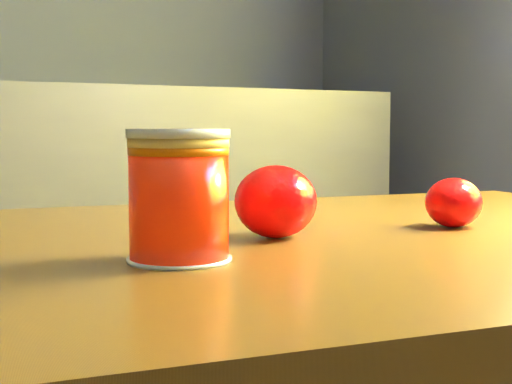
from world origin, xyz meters
name	(u,v)px	position (x,y,z in m)	size (l,w,h in m)	color
table	(330,323)	(0.82, 0.26, 0.61)	(1.00, 0.75, 0.71)	brown
juice_glass	(179,196)	(0.64, 0.19, 0.75)	(0.08, 0.08, 0.10)	red
orange_front	(276,202)	(0.76, 0.26, 0.74)	(0.08, 0.08, 0.07)	#FF0B05
orange_back	(454,203)	(0.96, 0.24, 0.73)	(0.06, 0.06, 0.05)	#FF0B05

